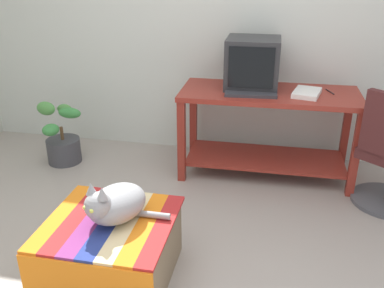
{
  "coord_description": "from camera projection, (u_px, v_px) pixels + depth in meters",
  "views": [
    {
      "loc": [
        0.48,
        -1.71,
        1.7
      ],
      "look_at": [
        -0.04,
        0.85,
        0.55
      ],
      "focal_mm": 39.58,
      "sensor_mm": 36.0,
      "label": 1
    }
  ],
  "objects": [
    {
      "name": "book",
      "position": [
        307.0,
        93.0,
        3.28
      ],
      "size": [
        0.25,
        0.32,
        0.04
      ],
      "primitive_type": "cube",
      "rotation": [
        0.0,
        0.0,
        -0.21
      ],
      "color": "white",
      "rests_on": "desk"
    },
    {
      "name": "tv_monitor",
      "position": [
        253.0,
        64.0,
        3.4
      ],
      "size": [
        0.43,
        0.41,
        0.4
      ],
      "rotation": [
        0.0,
        0.0,
        0.01
      ],
      "color": "#28282B",
      "rests_on": "desk"
    },
    {
      "name": "ottoman_with_blanket",
      "position": [
        112.0,
        249.0,
        2.4
      ],
      "size": [
        0.7,
        0.69,
        0.37
      ],
      "color": "#7A664C",
      "rests_on": "ground_plane"
    },
    {
      "name": "keyboard",
      "position": [
        251.0,
        94.0,
        3.27
      ],
      "size": [
        0.41,
        0.18,
        0.02
      ],
      "primitive_type": "cube",
      "rotation": [
        0.0,
        0.0,
        0.08
      ],
      "color": "#333338",
      "rests_on": "desk"
    },
    {
      "name": "pen",
      "position": [
        330.0,
        92.0,
        3.35
      ],
      "size": [
        0.06,
        0.13,
        0.01
      ],
      "primitive_type": "cylinder",
      "rotation": [
        0.0,
        1.57,
        1.94
      ],
      "color": "black",
      "rests_on": "desk"
    },
    {
      "name": "back_wall",
      "position": [
        225.0,
        9.0,
        3.63
      ],
      "size": [
        8.0,
        0.1,
        2.6
      ],
      "primitive_type": "cube",
      "color": "silver",
      "rests_on": "ground_plane"
    },
    {
      "name": "potted_plant",
      "position": [
        62.0,
        142.0,
        3.78
      ],
      "size": [
        0.41,
        0.38,
        0.56
      ],
      "color": "#3D3D42",
      "rests_on": "ground_plane"
    },
    {
      "name": "cat",
      "position": [
        115.0,
        204.0,
        2.3
      ],
      "size": [
        0.48,
        0.44,
        0.27
      ],
      "rotation": [
        0.0,
        0.0,
        -0.43
      ],
      "color": "gray",
      "rests_on": "ottoman_with_blanket"
    },
    {
      "name": "desk",
      "position": [
        268.0,
        119.0,
        3.47
      ],
      "size": [
        1.43,
        0.62,
        0.73
      ],
      "rotation": [
        0.0,
        0.0,
        0.01
      ],
      "color": "maroon",
      "rests_on": "ground_plane"
    }
  ]
}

